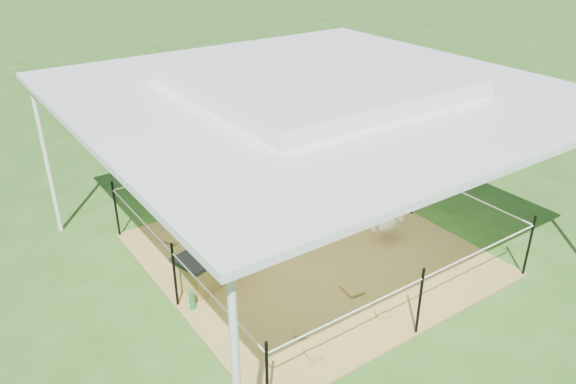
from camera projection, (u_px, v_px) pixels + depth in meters
ground at (310, 254)px, 8.80m from camera, size 90.00×90.00×0.00m
hay_patch at (310, 254)px, 8.80m from camera, size 4.60×4.60×0.03m
canopy_tent at (313, 87)px, 7.60m from camera, size 6.30×6.30×2.90m
rope_fence at (311, 219)px, 8.52m from camera, size 4.54×4.54×1.00m
straw_bale at (212, 266)px, 8.07m from camera, size 1.10×0.76×0.45m
dark_cloth at (211, 251)px, 7.95m from camera, size 1.18×0.83×0.06m
woman at (215, 214)px, 7.75m from camera, size 0.40×0.50×1.20m
green_bottle at (192, 300)px, 7.49m from camera, size 0.10×0.10×0.28m
pony at (303, 208)px, 9.11m from camera, size 1.17×0.65×0.94m
pink_hat at (303, 178)px, 8.87m from camera, size 0.29×0.29×0.14m
foal at (388, 224)px, 9.04m from camera, size 1.09×0.69×0.57m
trash_barrel at (263, 93)px, 14.99m from camera, size 0.75×0.75×0.95m
picnic_table_near at (188, 91)px, 15.53m from camera, size 1.80×1.30×0.75m
picnic_table_far at (279, 69)px, 17.65m from camera, size 2.00×1.59×0.75m
distant_person at (202, 78)px, 15.60m from camera, size 0.79×0.71×1.34m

